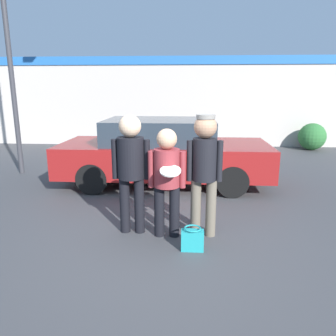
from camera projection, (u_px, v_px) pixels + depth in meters
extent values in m
plane|color=#3F3F42|center=(164.00, 239.00, 4.74)|extent=(56.00, 56.00, 0.00)
cube|color=beige|center=(181.00, 102.00, 12.12)|extent=(24.00, 0.18, 3.24)
cube|color=#2666B2|center=(181.00, 60.00, 11.67)|extent=(24.00, 0.04, 0.30)
cylinder|color=black|center=(125.00, 205.00, 4.89)|extent=(0.15, 0.15, 0.85)
cylinder|color=black|center=(139.00, 205.00, 4.87)|extent=(0.15, 0.15, 0.85)
cylinder|color=black|center=(131.00, 158.00, 4.71)|extent=(0.39, 0.39, 0.60)
cylinder|color=black|center=(115.00, 159.00, 4.73)|extent=(0.09, 0.09, 0.58)
cylinder|color=black|center=(147.00, 160.00, 4.70)|extent=(0.09, 0.09, 0.58)
sphere|color=#DBB28E|center=(130.00, 126.00, 4.60)|extent=(0.32, 0.32, 0.32)
cylinder|color=black|center=(159.00, 211.00, 4.76)|extent=(0.15, 0.15, 0.76)
cylinder|color=black|center=(174.00, 212.00, 4.75)|extent=(0.15, 0.15, 0.76)
cylinder|color=maroon|center=(167.00, 168.00, 4.60)|extent=(0.36, 0.36, 0.54)
cylinder|color=maroon|center=(151.00, 169.00, 4.62)|extent=(0.09, 0.09, 0.52)
cylinder|color=maroon|center=(183.00, 170.00, 4.59)|extent=(0.09, 0.09, 0.52)
sphere|color=tan|center=(167.00, 139.00, 4.50)|extent=(0.29, 0.29, 0.29)
cylinder|color=silver|center=(170.00, 171.00, 4.33)|extent=(0.28, 0.28, 0.11)
cylinder|color=#665B4C|center=(196.00, 208.00, 4.77)|extent=(0.15, 0.15, 0.85)
cylinder|color=#665B4C|center=(211.00, 208.00, 4.76)|extent=(0.15, 0.15, 0.85)
cylinder|color=black|center=(205.00, 160.00, 4.59)|extent=(0.34, 0.34, 0.60)
cylinder|color=black|center=(190.00, 161.00, 4.61)|extent=(0.09, 0.09, 0.58)
cylinder|color=black|center=(219.00, 161.00, 4.58)|extent=(0.09, 0.09, 0.58)
sphere|color=tan|center=(205.00, 127.00, 4.48)|extent=(0.32, 0.32, 0.32)
cylinder|color=gray|center=(206.00, 117.00, 4.45)|extent=(0.26, 0.26, 0.06)
cube|color=maroon|center=(165.00, 157.00, 7.34)|extent=(4.57, 1.90, 0.67)
cube|color=#28333D|center=(160.00, 131.00, 7.21)|extent=(2.38, 1.64, 0.52)
cylinder|color=black|center=(224.00, 162.00, 8.14)|extent=(0.64, 0.22, 0.64)
cylinder|color=black|center=(232.00, 181.00, 6.49)|extent=(0.64, 0.22, 0.64)
cylinder|color=black|center=(112.00, 161.00, 8.33)|extent=(0.64, 0.22, 0.64)
cylinder|color=black|center=(92.00, 179.00, 6.68)|extent=(0.64, 0.22, 0.64)
cylinder|color=#38383D|center=(7.00, 35.00, 7.63)|extent=(0.12, 0.12, 6.67)
sphere|color=#2D6B33|center=(312.00, 137.00, 11.45)|extent=(0.94, 0.94, 0.94)
cube|color=teal|center=(192.00, 240.00, 4.38)|extent=(0.30, 0.14, 0.28)
torus|color=teal|center=(193.00, 228.00, 4.34)|extent=(0.23, 0.23, 0.02)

